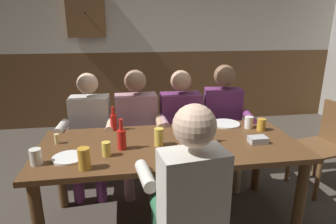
{
  "coord_description": "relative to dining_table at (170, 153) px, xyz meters",
  "views": [
    {
      "loc": [
        -0.34,
        -2.24,
        1.62
      ],
      "look_at": [
        0.0,
        -0.07,
        0.95
      ],
      "focal_mm": 30.45,
      "sensor_mm": 36.0,
      "label": 1
    }
  ],
  "objects": [
    {
      "name": "ground_plane",
      "position": [
        0.0,
        0.19,
        -0.63
      ],
      "size": [
        7.91,
        7.91,
        0.0
      ],
      "primitive_type": "plane",
      "color": "#423A33"
    },
    {
      "name": "back_wall_upper",
      "position": [
        0.0,
        2.69,
        1.25
      ],
      "size": [
        6.59,
        0.12,
        1.37
      ],
      "primitive_type": "cube",
      "color": "silver"
    },
    {
      "name": "back_wall_wainscot",
      "position": [
        0.0,
        2.69,
        -0.03
      ],
      "size": [
        6.59,
        0.12,
        1.2
      ],
      "primitive_type": "cube",
      "color": "brown",
      "rests_on": "ground_plane"
    },
    {
      "name": "dining_table",
      "position": [
        0.0,
        0.0,
        0.0
      ],
      "size": [
        2.04,
        0.88,
        0.72
      ],
      "color": "brown",
      "rests_on": "ground_plane"
    },
    {
      "name": "person_0",
      "position": [
        -0.69,
        0.66,
        0.02
      ],
      "size": [
        0.53,
        0.53,
        1.18
      ],
      "rotation": [
        0.0,
        0.0,
        3.1
      ],
      "color": "silver",
      "rests_on": "ground_plane"
    },
    {
      "name": "person_1",
      "position": [
        -0.23,
        0.66,
        0.03
      ],
      "size": [
        0.56,
        0.53,
        1.2
      ],
      "rotation": [
        0.0,
        0.0,
        3.17
      ],
      "color": "#B78493",
      "rests_on": "ground_plane"
    },
    {
      "name": "person_2",
      "position": [
        0.23,
        0.67,
        0.03
      ],
      "size": [
        0.56,
        0.54,
        1.18
      ],
      "rotation": [
        0.0,
        0.0,
        3.1
      ],
      "color": "#6B2D66",
      "rests_on": "ground_plane"
    },
    {
      "name": "person_3",
      "position": [
        0.67,
        0.66,
        0.04
      ],
      "size": [
        0.56,
        0.58,
        1.23
      ],
      "rotation": [
        0.0,
        0.0,
        2.97
      ],
      "color": "#6B2D66",
      "rests_on": "ground_plane"
    },
    {
      "name": "person_4",
      "position": [
        -0.01,
        -0.66,
        0.05
      ],
      "size": [
        0.53,
        0.56,
        1.24
      ],
      "rotation": [
        0.0,
        0.0,
        0.13
      ],
      "color": "silver",
      "rests_on": "ground_plane"
    },
    {
      "name": "chair_empty_near_right",
      "position": [
        1.65,
        0.32,
        -0.16
      ],
      "size": [
        0.51,
        0.51,
        0.88
      ],
      "rotation": [
        0.0,
        0.0,
        -4.52
      ],
      "color": "brown",
      "rests_on": "ground_plane"
    },
    {
      "name": "table_candle",
      "position": [
        -0.88,
        0.13,
        0.13
      ],
      "size": [
        0.04,
        0.04,
        0.08
      ],
      "primitive_type": "cylinder",
      "color": "#F9E08C",
      "rests_on": "dining_table"
    },
    {
      "name": "condiment_caddy",
      "position": [
        0.68,
        -0.1,
        0.12
      ],
      "size": [
        0.14,
        0.1,
        0.05
      ],
      "primitive_type": "cube",
      "color": "#B2B7BC",
      "rests_on": "dining_table"
    },
    {
      "name": "plate_0",
      "position": [
        0.58,
        0.35,
        0.1
      ],
      "size": [
        0.27,
        0.27,
        0.01
      ],
      "primitive_type": "cylinder",
      "color": "white",
      "rests_on": "dining_table"
    },
    {
      "name": "plate_1",
      "position": [
        -0.74,
        -0.16,
        0.1
      ],
      "size": [
        0.23,
        0.23,
        0.01
      ],
      "primitive_type": "cylinder",
      "color": "white",
      "rests_on": "dining_table"
    },
    {
      "name": "bottle_0",
      "position": [
        -0.45,
        0.36,
        0.17
      ],
      "size": [
        0.06,
        0.06,
        0.21
      ],
      "color": "red",
      "rests_on": "dining_table"
    },
    {
      "name": "bottle_1",
      "position": [
        0.23,
        -0.04,
        0.2
      ],
      "size": [
        0.05,
        0.05,
        0.27
      ],
      "color": "#195923",
      "rests_on": "dining_table"
    },
    {
      "name": "bottle_2",
      "position": [
        -0.38,
        -0.06,
        0.18
      ],
      "size": [
        0.07,
        0.07,
        0.24
      ],
      "color": "red",
      "rests_on": "dining_table"
    },
    {
      "name": "pint_glass_0",
      "position": [
        -0.94,
        -0.22,
        0.15
      ],
      "size": [
        0.08,
        0.08,
        0.11
      ],
      "primitive_type": "cylinder",
      "color": "white",
      "rests_on": "dining_table"
    },
    {
      "name": "pint_glass_1",
      "position": [
        -0.62,
        -0.33,
        0.16
      ],
      "size": [
        0.08,
        0.08,
        0.14
      ],
      "primitive_type": "cylinder",
      "color": "gold",
      "rests_on": "dining_table"
    },
    {
      "name": "pint_glass_2",
      "position": [
        0.84,
        0.16,
        0.14
      ],
      "size": [
        0.08,
        0.08,
        0.11
      ],
      "primitive_type": "cylinder",
      "color": "gold",
      "rests_on": "dining_table"
    },
    {
      "name": "pint_glass_3",
      "position": [
        -0.49,
        -0.16,
        0.14
      ],
      "size": [
        0.06,
        0.06,
        0.11
      ],
      "primitive_type": "cylinder",
      "color": "#E5C64C",
      "rests_on": "dining_table"
    },
    {
      "name": "pint_glass_4",
      "position": [
        -0.09,
        -0.03,
        0.16
      ],
      "size": [
        0.07,
        0.07,
        0.14
      ],
      "primitive_type": "cylinder",
      "color": "#E5C64C",
      "rests_on": "dining_table"
    },
    {
      "name": "pint_glass_5",
      "position": [
        0.76,
        0.23,
        0.14
      ],
      "size": [
        0.07,
        0.07,
        0.11
      ],
      "primitive_type": "cylinder",
      "color": "white",
      "rests_on": "dining_table"
    },
    {
      "name": "wall_dart_cabinet",
      "position": [
        -0.85,
        2.56,
        1.16
      ],
      "size": [
        0.56,
        0.15,
        0.7
      ],
      "color": "brown"
    }
  ]
}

